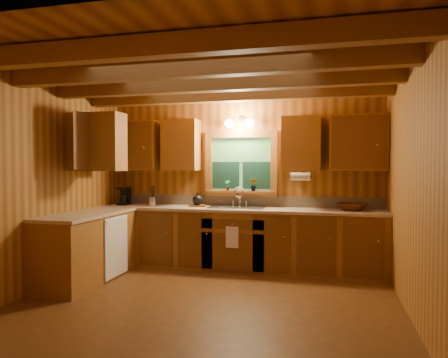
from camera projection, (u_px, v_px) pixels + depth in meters
room at (206, 186)px, 4.57m from camera, size 4.20×4.20×4.20m
ceiling_beams at (206, 77)px, 4.53m from camera, size 4.20×2.54×0.18m
base_cabinets at (199, 242)px, 5.96m from camera, size 4.20×2.22×0.86m
countertop at (200, 211)px, 5.95m from camera, size 4.20×2.24×0.04m
backsplash at (241, 201)px, 6.41m from camera, size 4.20×0.02×0.16m
dishwasher_panel at (116, 247)px, 5.61m from camera, size 0.02×0.60×0.80m
upper_cabinets at (197, 144)px, 6.07m from camera, size 4.19×1.77×0.78m
window at (241, 165)px, 6.37m from camera, size 1.12×0.08×1.00m
window_sill at (240, 192)px, 6.34m from camera, size 1.06×0.14×0.04m
wall_sconce at (239, 123)px, 6.23m from camera, size 0.45×0.21×0.17m
paper_towel_roll at (300, 176)px, 5.83m from camera, size 0.27×0.11×0.11m
dish_towel at (232, 237)px, 5.82m from camera, size 0.18×0.01×0.30m
sink at (237, 211)px, 6.14m from camera, size 0.82×0.48×0.43m
coffee_maker at (125, 196)px, 6.62m from camera, size 0.16×0.20×0.28m
utensil_crock at (152, 201)px, 6.46m from camera, size 0.11×0.11×0.31m
cutting_board at (198, 206)px, 6.34m from camera, size 0.28×0.21×0.02m
teakettle at (198, 200)px, 6.34m from camera, size 0.16×0.16×0.20m
wicker_basket at (352, 207)px, 5.77m from camera, size 0.52×0.52×0.10m
potted_plant_left at (228, 185)px, 6.37m from camera, size 0.09×0.07×0.16m
potted_plant_right at (254, 185)px, 6.26m from camera, size 0.13×0.12×0.19m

